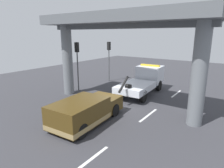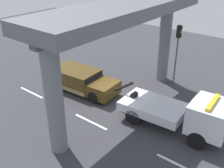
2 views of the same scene
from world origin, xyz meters
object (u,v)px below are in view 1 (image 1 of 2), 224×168
Objects in this scene: tow_truck_white at (144,80)px; traffic_cone_orange at (96,96)px; traffic_light_near at (77,56)px; towed_van_green at (85,111)px; traffic_light_far at (109,53)px.

tow_truck_white reaches higher than traffic_cone_orange.
towed_van_green is at bearing -131.88° from traffic_light_near.
traffic_light_far reaches higher than tow_truck_white.
traffic_cone_orange is (-4.41, 2.20, -0.88)m from tow_truck_white.
traffic_cone_orange is at bearing -109.77° from traffic_light_near.
towed_van_green is at bearing -151.21° from traffic_light_far.
towed_van_green is 11.52m from traffic_light_far.
towed_van_green is (-8.13, -0.06, -0.42)m from tow_truck_white.
traffic_light_near is 5.00m from traffic_light_far.
traffic_light_near is at bearing 121.36° from tow_truck_white.
traffic_light_near is 1.03× the size of traffic_light_far.
traffic_cone_orange is at bearing 31.22° from towed_van_green.
tow_truck_white is 6.64m from traffic_light_near.
tow_truck_white is 1.62× the size of traffic_light_far.
tow_truck_white is 10.74× the size of traffic_cone_orange.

